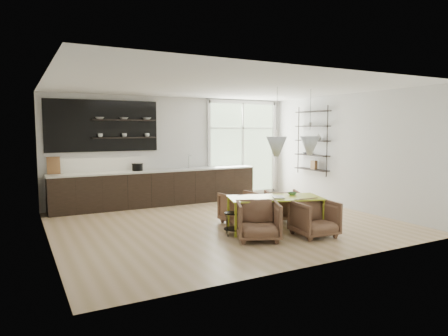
# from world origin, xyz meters

# --- Properties ---
(room) EXTENTS (7.02, 6.01, 2.91)m
(room) POSITION_xyz_m (0.58, 1.10, 1.46)
(room) COLOR #D2AE8A
(room) RESTS_ON ground
(kitchen_run) EXTENTS (5.54, 0.69, 2.75)m
(kitchen_run) POSITION_xyz_m (-0.69, 2.69, 0.60)
(kitchen_run) COLOR black
(kitchen_run) RESTS_ON ground
(right_shelving) EXTENTS (0.26, 1.22, 1.90)m
(right_shelving) POSITION_xyz_m (3.36, 1.17, 1.65)
(right_shelving) COLOR black
(right_shelving) RESTS_ON ground
(dining_table) EXTENTS (2.00, 1.35, 0.67)m
(dining_table) POSITION_xyz_m (0.58, -0.99, 0.63)
(dining_table) COLOR #BCCB29
(dining_table) RESTS_ON ground
(armchair_back_left) EXTENTS (0.77, 0.79, 0.68)m
(armchair_back_left) POSITION_xyz_m (0.25, -0.18, 0.34)
(armchair_back_left) COLOR brown
(armchair_back_left) RESTS_ON ground
(armchair_back_right) EXTENTS (0.95, 0.96, 0.67)m
(armchair_back_right) POSITION_xyz_m (1.22, -0.37, 0.34)
(armchair_back_right) COLOR brown
(armchair_back_right) RESTS_ON ground
(armchair_front_left) EXTENTS (1.01, 1.02, 0.71)m
(armchair_front_left) POSITION_xyz_m (-0.10, -1.43, 0.35)
(armchair_front_left) COLOR brown
(armchair_front_left) RESTS_ON ground
(armchair_front_right) EXTENTS (0.80, 0.82, 0.69)m
(armchair_front_right) POSITION_xyz_m (0.97, -1.72, 0.34)
(armchair_front_right) COLOR brown
(armchair_front_right) RESTS_ON ground
(wire_stool) EXTENTS (0.35, 0.35, 0.44)m
(wire_stool) POSITION_xyz_m (-0.35, -0.93, 0.28)
(wire_stool) COLOR black
(wire_stool) RESTS_ON ground
(table_book) EXTENTS (0.33, 0.37, 0.03)m
(table_book) POSITION_xyz_m (0.47, -1.06, 0.68)
(table_book) COLOR white
(table_book) RESTS_ON dining_table
(table_bowl) EXTENTS (0.18, 0.18, 0.06)m
(table_bowl) POSITION_xyz_m (1.04, -0.95, 0.70)
(table_bowl) COLOR #457542
(table_bowl) RESTS_ON dining_table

